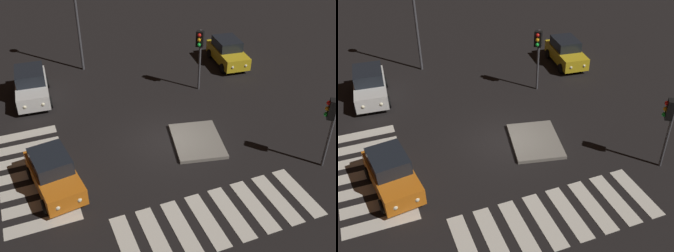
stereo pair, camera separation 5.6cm
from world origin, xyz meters
The scene contains 10 objects.
ground_plane centered at (0.00, 0.00, 0.00)m, with size 80.00×80.00×0.00m, color black.
traffic_island centered at (0.62, 1.42, 0.09)m, with size 3.77×3.13×0.18m.
car_yellow centered at (-7.32, 7.50, 0.88)m, with size 4.25×2.27×1.79m.
car_orange centered at (1.39, -6.09, 0.86)m, with size 4.18×2.32×1.75m.
car_white centered at (-7.30, -6.04, 0.93)m, with size 4.44×2.28×1.89m.
traffic_light_west centered at (-4.52, 3.88, 3.01)m, with size 0.53×0.54×3.96m.
traffic_light_north centered at (4.54, 6.16, 2.79)m, with size 0.54×0.53×3.68m.
street_lamp centered at (-10.19, -2.32, 4.88)m, with size 0.56×0.56×7.08m.
crosswalk_near centered at (0.00, -6.94, 0.01)m, with size 7.60×3.20×0.02m.
crosswalk_side centered at (5.81, 0.00, 0.01)m, with size 3.20×8.75×0.02m.
Camera 1 is at (16.41, -6.58, 12.97)m, focal length 44.17 mm.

